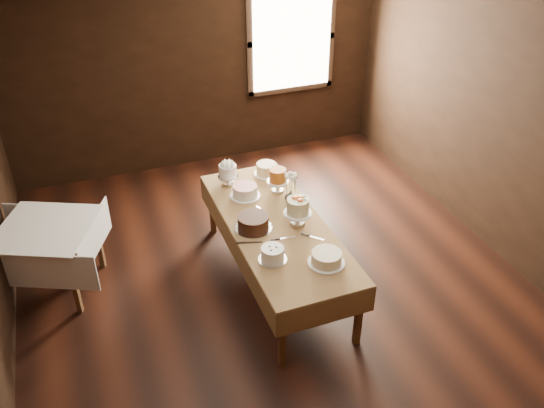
{
  "coord_description": "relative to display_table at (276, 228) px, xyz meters",
  "views": [
    {
      "loc": [
        -1.58,
        -4.06,
        3.89
      ],
      "look_at": [
        0.0,
        0.2,
        0.95
      ],
      "focal_mm": 37.65,
      "sensor_mm": 36.0,
      "label": 1
    }
  ],
  "objects": [
    {
      "name": "floor",
      "position": [
        -0.04,
        -0.2,
        -0.66
      ],
      "size": [
        5.0,
        6.0,
        0.01
      ],
      "primitive_type": "cube",
      "color": "black",
      "rests_on": "ground"
    },
    {
      "name": "ceiling",
      "position": [
        -0.04,
        -0.2,
        2.14
      ],
      "size": [
        5.0,
        6.0,
        0.01
      ],
      "primitive_type": "cube",
      "color": "beige",
      "rests_on": "wall_back"
    },
    {
      "name": "wall_back",
      "position": [
        -0.04,
        2.8,
        0.74
      ],
      "size": [
        5.0,
        0.02,
        2.8
      ],
      "primitive_type": "cube",
      "color": "black",
      "rests_on": "ground"
    },
    {
      "name": "wall_right",
      "position": [
        2.46,
        -0.2,
        0.74
      ],
      "size": [
        0.02,
        6.0,
        2.8
      ],
      "primitive_type": "cube",
      "color": "black",
      "rests_on": "ground"
    },
    {
      "name": "window",
      "position": [
        1.26,
        2.74,
        0.94
      ],
      "size": [
        1.1,
        0.05,
        1.3
      ],
      "primitive_type": "cube",
      "color": "#FFEABF",
      "rests_on": "wall_back"
    },
    {
      "name": "display_table",
      "position": [
        0.0,
        0.0,
        0.0
      ],
      "size": [
        0.93,
        2.32,
        0.72
      ],
      "rotation": [
        0.0,
        0.0,
        0.01
      ],
      "color": "#4C311D",
      "rests_on": "ground"
    },
    {
      "name": "side_table",
      "position": [
        -2.12,
        0.69,
        -0.01
      ],
      "size": [
        1.16,
        1.16,
        0.74
      ],
      "rotation": [
        0.0,
        0.0,
        -0.43
      ],
      "color": "#4C311D",
      "rests_on": "ground"
    },
    {
      "name": "cake_meringue",
      "position": [
        -0.22,
        0.89,
        0.16
      ],
      "size": [
        0.23,
        0.23,
        0.24
      ],
      "color": "silver",
      "rests_on": "display_table"
    },
    {
      "name": "cake_speckled",
      "position": [
        0.24,
        0.95,
        0.11
      ],
      "size": [
        0.3,
        0.3,
        0.13
      ],
      "color": "white",
      "rests_on": "display_table"
    },
    {
      "name": "cake_lattice",
      "position": [
        -0.13,
        0.58,
        0.11
      ],
      "size": [
        0.36,
        0.36,
        0.12
      ],
      "color": "white",
      "rests_on": "display_table"
    },
    {
      "name": "cake_caramel",
      "position": [
        0.23,
        0.57,
        0.17
      ],
      "size": [
        0.24,
        0.24,
        0.27
      ],
      "color": "white",
      "rests_on": "display_table"
    },
    {
      "name": "cake_chocolate",
      "position": [
        -0.24,
        0.0,
        0.12
      ],
      "size": [
        0.36,
        0.36,
        0.14
      ],
      "color": "silver",
      "rests_on": "display_table"
    },
    {
      "name": "cake_flowers",
      "position": [
        0.2,
        -0.06,
        0.18
      ],
      "size": [
        0.3,
        0.3,
        0.28
      ],
      "color": "white",
      "rests_on": "display_table"
    },
    {
      "name": "cake_swirl",
      "position": [
        -0.23,
        -0.52,
        0.12
      ],
      "size": [
        0.28,
        0.28,
        0.13
      ],
      "color": "silver",
      "rests_on": "display_table"
    },
    {
      "name": "cake_cream",
      "position": [
        0.2,
        -0.72,
        0.11
      ],
      "size": [
        0.38,
        0.38,
        0.12
      ],
      "color": "white",
      "rests_on": "display_table"
    },
    {
      "name": "cake_server_a",
      "position": [
        0.02,
        -0.26,
        0.06
      ],
      "size": [
        0.24,
        0.06,
        0.01
      ],
      "primitive_type": "cube",
      "rotation": [
        0.0,
        0.0,
        -0.14
      ],
      "color": "silver",
      "rests_on": "display_table"
    },
    {
      "name": "cake_server_b",
      "position": [
        0.27,
        -0.36,
        0.06
      ],
      "size": [
        0.19,
        0.19,
        0.01
      ],
      "primitive_type": "cube",
      "rotation": [
        0.0,
        0.0,
        -0.8
      ],
      "color": "silver",
      "rests_on": "display_table"
    },
    {
      "name": "cake_server_c",
      "position": [
        -0.07,
        0.3,
        0.06
      ],
      "size": [
        0.08,
        0.24,
        0.01
      ],
      "primitive_type": "cube",
      "rotation": [
        0.0,
        0.0,
        1.79
      ],
      "color": "silver",
      "rests_on": "display_table"
    },
    {
      "name": "cake_server_d",
      "position": [
        0.3,
        0.27,
        0.06
      ],
      "size": [
        0.17,
        0.2,
        0.01
      ],
      "primitive_type": "cube",
      "rotation": [
        0.0,
        0.0,
        0.87
      ],
      "color": "silver",
      "rests_on": "display_table"
    },
    {
      "name": "cake_server_e",
      "position": [
        -0.3,
        -0.22,
        0.06
      ],
      "size": [
        0.24,
        0.1,
        0.01
      ],
      "primitive_type": "cube",
      "rotation": [
        0.0,
        0.0,
        -0.3
      ],
      "color": "silver",
      "rests_on": "display_table"
    },
    {
      "name": "flower_vase",
      "position": [
        0.28,
        0.33,
        0.12
      ],
      "size": [
        0.16,
        0.16,
        0.13
      ],
      "primitive_type": "imported",
      "rotation": [
        0.0,
        0.0,
        3.62
      ],
      "color": "#2D2823",
      "rests_on": "display_table"
    },
    {
      "name": "flower_bouquet",
      "position": [
        0.28,
        0.33,
        0.3
      ],
      "size": [
        0.14,
        0.14,
        0.2
      ],
      "primitive_type": null,
      "color": "white",
      "rests_on": "flower_vase"
    }
  ]
}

